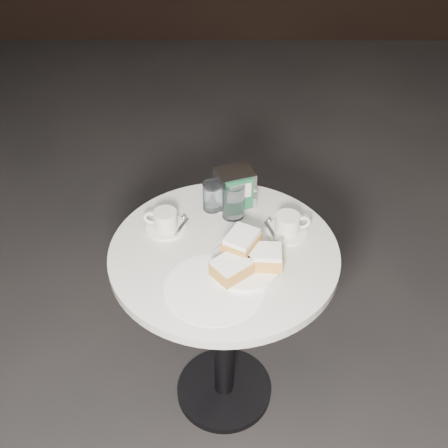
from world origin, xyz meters
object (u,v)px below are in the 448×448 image
(cafe_table, at_px, (224,295))
(napkin_dispenser, at_px, (235,189))
(coffee_cup_right, at_px, (288,225))
(water_glass_right, at_px, (233,201))
(coffee_cup_left, at_px, (165,221))
(water_glass_left, at_px, (212,197))
(beignet_plate, at_px, (245,259))

(cafe_table, distance_m, napkin_dispenser, 0.35)
(coffee_cup_right, xyz_separation_m, water_glass_right, (-0.17, 0.09, 0.03))
(napkin_dispenser, bearing_deg, coffee_cup_right, -59.81)
(napkin_dispenser, bearing_deg, cafe_table, -118.24)
(coffee_cup_left, xyz_separation_m, coffee_cup_right, (0.38, -0.02, 0.00))
(cafe_table, height_order, water_glass_right, water_glass_right)
(water_glass_left, height_order, napkin_dispenser, napkin_dispenser)
(coffee_cup_left, relative_size, napkin_dispenser, 1.03)
(water_glass_right, height_order, napkin_dispenser, napkin_dispenser)
(water_glass_left, xyz_separation_m, water_glass_right, (0.07, -0.04, 0.01))
(cafe_table, xyz_separation_m, water_glass_left, (-0.04, 0.20, 0.25))
(coffee_cup_right, xyz_separation_m, napkin_dispenser, (-0.16, 0.14, 0.04))
(beignet_plate, relative_size, coffee_cup_right, 1.87)
(beignet_plate, xyz_separation_m, coffee_cup_right, (0.14, 0.16, -0.01))
(cafe_table, bearing_deg, napkin_dispenser, 80.87)
(water_glass_left, bearing_deg, water_glass_right, -27.83)
(water_glass_left, bearing_deg, beignet_plate, -70.32)
(napkin_dispenser, bearing_deg, water_glass_right, -116.10)
(cafe_table, height_order, beignet_plate, beignet_plate)
(cafe_table, height_order, coffee_cup_right, coffee_cup_right)
(beignet_plate, bearing_deg, cafe_table, 128.07)
(coffee_cup_left, xyz_separation_m, napkin_dispenser, (0.22, 0.12, 0.04))
(coffee_cup_left, height_order, coffee_cup_right, coffee_cup_right)
(water_glass_left, relative_size, napkin_dispenser, 0.71)
(coffee_cup_left, bearing_deg, beignet_plate, -28.07)
(cafe_table, distance_m, coffee_cup_right, 0.31)
(cafe_table, xyz_separation_m, coffee_cup_left, (-0.18, 0.10, 0.23))
(napkin_dispenser, bearing_deg, water_glass_left, 172.71)
(water_glass_right, bearing_deg, beignet_plate, -82.46)
(water_glass_left, bearing_deg, coffee_cup_right, -27.63)
(coffee_cup_right, bearing_deg, water_glass_left, 147.62)
(beignet_plate, distance_m, water_glass_right, 0.25)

